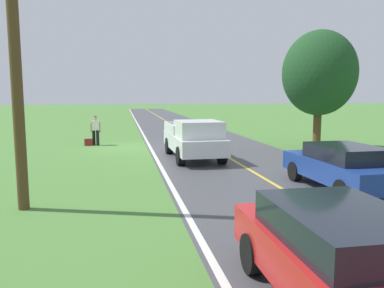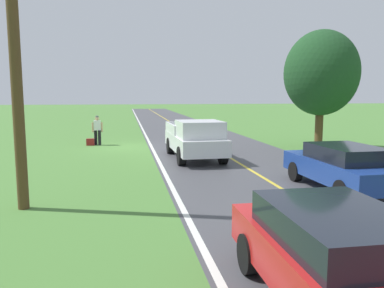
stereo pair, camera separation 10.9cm
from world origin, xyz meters
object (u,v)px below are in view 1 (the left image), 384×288
Objects in this scene: sedan_mid_oncoming at (342,166)px; suitcase_carried at (89,142)px; hitchhiker_walking at (95,129)px; tree_far_side_near at (319,73)px; sedan_ahead_same_lane at (347,260)px; pickup_truck_passing at (194,138)px; utility_pole_roadside at (16,66)px.

suitcase_carried is at bearing -54.59° from sedan_mid_oncoming.
sedan_mid_oncoming is at bearing 31.61° from suitcase_carried.
suitcase_carried is 14.92m from sedan_mid_oncoming.
hitchhiker_walking is at bearing -56.14° from sedan_mid_oncoming.
tree_far_side_near is 16.89m from sedan_ahead_same_lane.
pickup_truck_passing is 7.28m from sedan_mid_oncoming.
utility_pole_roadside is at bearing -46.80° from sedan_ahead_same_lane.
pickup_truck_passing is 1.23× the size of sedan_mid_oncoming.
suitcase_carried is 0.06× the size of utility_pole_roadside.
sedan_mid_oncoming and sedan_ahead_same_lane have the same top height.
suitcase_carried is (0.41, 0.11, -0.78)m from hitchhiker_walking.
suitcase_carried is at bearing -92.70° from utility_pole_roadside.
tree_far_side_near reaches higher than sedan_mid_oncoming.
hitchhiker_walking reaches higher than sedan_ahead_same_lane.
pickup_truck_passing is (-5.20, 5.74, 0.76)m from suitcase_carried.
sedan_mid_oncoming is 0.61× the size of utility_pole_roadside.
tree_far_side_near is 9.94m from sedan_mid_oncoming.
hitchhiker_walking reaches higher than suitcase_carried.
sedan_ahead_same_lane is (-4.87, 18.31, 0.55)m from suitcase_carried.
pickup_truck_passing is at bearing 38.37° from suitcase_carried.
pickup_truck_passing is at bearing -130.56° from utility_pole_roadside.
hitchhiker_walking is 14.77m from sedan_mid_oncoming.
hitchhiker_walking is 7.55m from pickup_truck_passing.
tree_far_side_near is at bearing -163.44° from pickup_truck_passing.
sedan_ahead_same_lane reaches higher than suitcase_carried.
tree_far_side_near is 1.43× the size of sedan_mid_oncoming.
utility_pole_roadside is (1.00, 12.61, 2.66)m from hitchhiker_walking.
tree_far_side_near is at bearing -145.62° from utility_pole_roadside.
sedan_mid_oncoming is 7.22m from sedan_ahead_same_lane.
sedan_mid_oncoming is (3.80, 8.57, -3.33)m from tree_far_side_near.
hitchhiker_walking is 0.32× the size of pickup_truck_passing.
utility_pole_roadside reaches higher than sedan_mid_oncoming.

